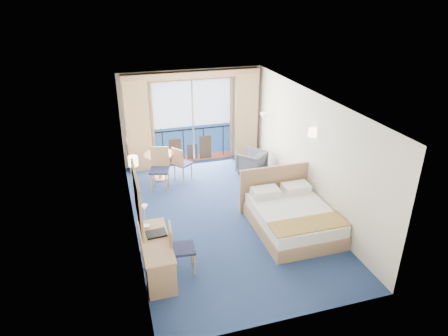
# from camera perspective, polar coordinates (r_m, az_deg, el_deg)

# --- Properties ---
(floor) EXTENTS (6.50, 6.50, 0.00)m
(floor) POSITION_cam_1_polar(r_m,az_deg,el_deg) (9.15, 0.16, -6.77)
(floor) COLOR navy
(floor) RESTS_ON ground
(room_walls) EXTENTS (4.04, 6.54, 2.72)m
(room_walls) POSITION_cam_1_polar(r_m,az_deg,el_deg) (8.35, 0.18, 3.68)
(room_walls) COLOR #ECE6CD
(room_walls) RESTS_ON ground
(balcony_door) EXTENTS (2.36, 0.03, 2.52)m
(balcony_door) POSITION_cam_1_polar(r_m,az_deg,el_deg) (11.51, -4.50, 6.25)
(balcony_door) COLOR navy
(balcony_door) RESTS_ON room_walls
(curtain_left) EXTENTS (0.65, 0.22, 2.55)m
(curtain_left) POSITION_cam_1_polar(r_m,az_deg,el_deg) (11.13, -12.17, 5.82)
(curtain_left) COLOR tan
(curtain_left) RESTS_ON room_walls
(curtain_right) EXTENTS (0.65, 0.22, 2.55)m
(curtain_right) POSITION_cam_1_polar(r_m,az_deg,el_deg) (11.73, 3.14, 7.33)
(curtain_right) COLOR tan
(curtain_right) RESTS_ON room_walls
(pelmet) EXTENTS (3.80, 0.25, 0.18)m
(pelmet) POSITION_cam_1_polar(r_m,az_deg,el_deg) (11.02, -4.58, 13.16)
(pelmet) COLOR #A17757
(pelmet) RESTS_ON room_walls
(mirror) EXTENTS (0.05, 1.25, 0.95)m
(mirror) POSITION_cam_1_polar(r_m,az_deg,el_deg) (6.79, -12.25, -4.30)
(mirror) COLOR #A17757
(mirror) RESTS_ON room_walls
(wall_print) EXTENTS (0.04, 0.42, 0.52)m
(wall_print) POSITION_cam_1_polar(r_m,az_deg,el_deg) (8.54, -13.50, 2.15)
(wall_print) COLOR #A17757
(wall_print) RESTS_ON room_walls
(sconce_left) EXTENTS (0.18, 0.18, 0.18)m
(sconce_left) POSITION_cam_1_polar(r_m,az_deg,el_deg) (7.47, -12.86, 0.99)
(sconce_left) COLOR #FFE1B2
(sconce_left) RESTS_ON room_walls
(sconce_right) EXTENTS (0.18, 0.18, 0.18)m
(sconce_right) POSITION_cam_1_polar(r_m,az_deg,el_deg) (8.92, 12.53, 4.97)
(sconce_right) COLOR #FFE1B2
(sconce_right) RESTS_ON room_walls
(bed) EXTENTS (1.70, 2.02, 1.07)m
(bed) POSITION_cam_1_polar(r_m,az_deg,el_deg) (8.65, 9.65, -6.85)
(bed) COLOR #A17757
(bed) RESTS_ON ground
(nightstand) EXTENTS (0.42, 0.40, 0.55)m
(nightstand) POSITION_cam_1_polar(r_m,az_deg,el_deg) (9.80, 9.69, -2.99)
(nightstand) COLOR #A77F58
(nightstand) RESTS_ON ground
(phone) EXTENTS (0.20, 0.16, 0.08)m
(phone) POSITION_cam_1_polar(r_m,az_deg,el_deg) (9.64, 9.97, -1.41)
(phone) COLOR silver
(phone) RESTS_ON nightstand
(armchair) EXTENTS (0.97, 0.97, 0.63)m
(armchair) POSITION_cam_1_polar(r_m,az_deg,el_deg) (11.05, 3.96, 0.85)
(armchair) COLOR #424750
(armchair) RESTS_ON ground
(floor_lamp) EXTENTS (0.22, 0.22, 1.61)m
(floor_lamp) POSITION_cam_1_polar(r_m,az_deg,el_deg) (11.10, 5.61, 5.90)
(floor_lamp) COLOR silver
(floor_lamp) RESTS_ON ground
(desk) EXTENTS (0.50, 1.46, 0.69)m
(desk) POSITION_cam_1_polar(r_m,az_deg,el_deg) (7.10, -9.14, -13.95)
(desk) COLOR #A17757
(desk) RESTS_ON ground
(desk_chair) EXTENTS (0.47, 0.46, 0.99)m
(desk_chair) POSITION_cam_1_polar(r_m,az_deg,el_deg) (7.27, -6.63, -10.93)
(desk_chair) COLOR #1D2345
(desk_chair) RESTS_ON ground
(folder) EXTENTS (0.37, 0.29, 0.03)m
(folder) POSITION_cam_1_polar(r_m,az_deg,el_deg) (7.38, -9.67, -9.22)
(folder) COLOR black
(folder) RESTS_ON desk
(desk_lamp) EXTENTS (0.12, 0.12, 0.45)m
(desk_lamp) POSITION_cam_1_polar(r_m,az_deg,el_deg) (7.44, -11.22, -6.11)
(desk_lamp) COLOR silver
(desk_lamp) RESTS_ON desk
(round_table) EXTENTS (0.79, 0.79, 0.71)m
(round_table) POSITION_cam_1_polar(r_m,az_deg,el_deg) (10.75, -9.22, 1.16)
(round_table) COLOR #A17757
(round_table) RESTS_ON ground
(table_chair_a) EXTENTS (0.56, 0.56, 0.92)m
(table_chair_a) POSITION_cam_1_polar(r_m,az_deg,el_deg) (10.59, -6.23, 0.87)
(table_chair_a) COLOR #1D2345
(table_chair_a) RESTS_ON ground
(table_chair_b) EXTENTS (0.57, 0.58, 1.07)m
(table_chair_b) POSITION_cam_1_polar(r_m,az_deg,el_deg) (10.25, -9.19, 0.35)
(table_chair_b) COLOR #1D2345
(table_chair_b) RESTS_ON ground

